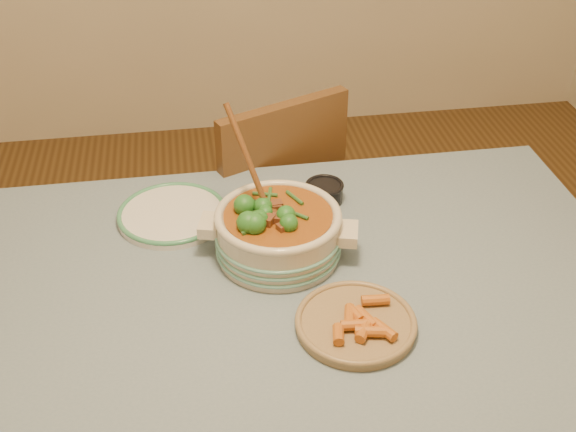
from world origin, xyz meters
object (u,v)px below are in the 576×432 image
object	(u,v)px
dining_table	(283,318)
condiment_bowl	(324,191)
white_plate	(172,214)
stew_casserole	(278,229)
fried_plate	(356,321)
chair_far	(266,203)

from	to	relation	value
dining_table	condiment_bowl	world-z (taller)	condiment_bowl
white_plate	condiment_bowl	distance (m)	0.41
stew_casserole	fried_plate	bearing A→B (deg)	-65.51
condiment_bowl	fried_plate	world-z (taller)	condiment_bowl
stew_casserole	fried_plate	distance (m)	0.31
condiment_bowl	fried_plate	bearing A→B (deg)	-93.45
dining_table	condiment_bowl	bearing A→B (deg)	64.22
stew_casserole	white_plate	xyz separation A→B (m)	(-0.25, 0.19, -0.06)
dining_table	chair_far	size ratio (longest dim) A/B	1.83
condiment_bowl	fried_plate	distance (m)	0.49
dining_table	stew_casserole	size ratio (longest dim) A/B	4.38
dining_table	chair_far	xyz separation A→B (m)	(0.05, 0.70, -0.14)
white_plate	fried_plate	bearing A→B (deg)	-51.45
white_plate	condiment_bowl	size ratio (longest dim) A/B	2.98
dining_table	fried_plate	xyz separation A→B (m)	(0.13, -0.15, 0.11)
fried_plate	chair_far	world-z (taller)	chair_far
condiment_bowl	white_plate	bearing A→B (deg)	-177.40
fried_plate	chair_far	distance (m)	0.89
white_plate	fried_plate	size ratio (longest dim) A/B	1.27
condiment_bowl	chair_far	size ratio (longest dim) A/B	0.13
fried_plate	dining_table	bearing A→B (deg)	131.76
stew_casserole	white_plate	world-z (taller)	stew_casserole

